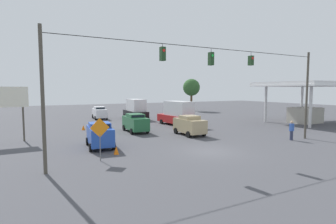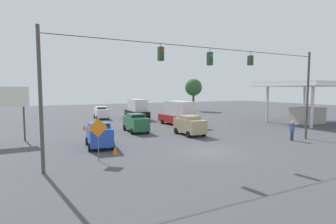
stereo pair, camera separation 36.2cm
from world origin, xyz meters
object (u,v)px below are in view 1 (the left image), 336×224
object	(u,v)px
work_zone_sign	(100,131)
roadside_billboard	(8,102)
overhead_signal_span	(210,84)
traffic_cone_fourth	(88,132)
traffic_cone_nearest	(116,150)
gas_station	(306,93)
sedan_white_withflow_deep	(99,113)
tree_horizon_left	(191,88)
sedan_green_withflow_mid	(135,122)
traffic_cone_third	(93,137)
traffic_cone_second	(105,143)
box_truck_red_oncoming_far	(178,114)
pedestrian	(292,130)
sedan_blue_parked_shoulder	(100,135)
sedan_tan_crossing_near	(190,125)
box_truck_black_oncoming_deep	(136,109)
traffic_cone_fifth	(83,128)

from	to	relation	value
work_zone_sign	roadside_billboard	bearing A→B (deg)	-60.68
overhead_signal_span	traffic_cone_fourth	world-z (taller)	overhead_signal_span
traffic_cone_nearest	gas_station	size ratio (longest dim) A/B	0.05
sedan_white_withflow_deep	tree_horizon_left	distance (m)	23.50
sedan_green_withflow_mid	traffic_cone_third	distance (m)	5.72
work_zone_sign	traffic_cone_second	bearing A→B (deg)	-108.38
box_truck_red_oncoming_far	pedestrian	xyz separation A→B (m)	(-4.22, 13.73, -0.63)
sedan_blue_parked_shoulder	sedan_tan_crossing_near	size ratio (longest dim) A/B	1.05
overhead_signal_span	work_zone_sign	bearing A→B (deg)	-8.69
tree_horizon_left	box_truck_black_oncoming_deep	bearing A→B (deg)	30.18
tree_horizon_left	sedan_green_withflow_mid	bearing A→B (deg)	45.38
traffic_cone_second	traffic_cone_fourth	size ratio (longest dim) A/B	1.00
sedan_blue_parked_shoulder	traffic_cone_second	xyz separation A→B (m)	(-0.46, -0.15, -0.75)
box_truck_black_oncoming_deep	traffic_cone_nearest	bearing A→B (deg)	65.58
overhead_signal_span	traffic_cone_nearest	xyz separation A→B (m)	(6.47, -2.47, -4.82)
sedan_tan_crossing_near	sedan_green_withflow_mid	bearing A→B (deg)	-46.76
traffic_cone_fourth	gas_station	distance (m)	29.59
sedan_green_withflow_mid	box_truck_red_oncoming_far	distance (m)	7.28
sedan_blue_parked_shoulder	traffic_cone_fourth	world-z (taller)	sedan_blue_parked_shoulder
box_truck_black_oncoming_deep	sedan_white_withflow_deep	bearing A→B (deg)	-30.18
gas_station	traffic_cone_nearest	bearing A→B (deg)	10.02
traffic_cone_third	pedestrian	world-z (taller)	pedestrian
sedan_tan_crossing_near	work_zone_sign	xyz separation A→B (m)	(10.56, 5.66, 0.94)
roadside_billboard	tree_horizon_left	xyz separation A→B (m)	(-33.64, -22.02, 1.59)
pedestrian	traffic_cone_fourth	bearing A→B (deg)	-37.12
sedan_tan_crossing_near	traffic_cone_fourth	xyz separation A→B (m)	(9.20, -5.33, -0.75)
traffic_cone_nearest	tree_horizon_left	xyz separation A→B (m)	(-26.52, -30.85, 4.87)
work_zone_sign	sedan_blue_parked_shoulder	bearing A→B (deg)	-103.11
traffic_cone_fifth	tree_horizon_left	size ratio (longest dim) A/B	0.08
box_truck_black_oncoming_deep	sedan_green_withflow_mid	world-z (taller)	box_truck_black_oncoming_deep
sedan_green_withflow_mid	sedan_white_withflow_deep	bearing A→B (deg)	-88.42
box_truck_black_oncoming_deep	traffic_cone_third	world-z (taller)	box_truck_black_oncoming_deep
sedan_green_withflow_mid	roadside_billboard	xyz separation A→B (m)	(11.99, 0.09, 2.53)
traffic_cone_nearest	gas_station	xyz separation A→B (m)	(-28.87, -5.10, 3.89)
traffic_cone_second	pedestrian	xyz separation A→B (m)	(-15.97, 5.47, 0.63)
traffic_cone_third	pedestrian	size ratio (longest dim) A/B	0.33
sedan_blue_parked_shoulder	roadside_billboard	bearing A→B (deg)	-41.73
sedan_tan_crossing_near	box_truck_red_oncoming_far	bearing A→B (deg)	-110.77
sedan_green_withflow_mid	traffic_cone_fourth	world-z (taller)	sedan_green_withflow_mid
sedan_blue_parked_shoulder	roadside_billboard	distance (m)	9.24
overhead_signal_span	roadside_billboard	bearing A→B (deg)	-39.74
box_truck_red_oncoming_far	sedan_green_withflow_mid	bearing A→B (deg)	19.34
sedan_green_withflow_mid	traffic_cone_fourth	distance (m)	5.09
sedan_white_withflow_deep	roadside_billboard	size ratio (longest dim) A/B	0.93
traffic_cone_second	tree_horizon_left	xyz separation A→B (m)	(-26.54, -27.79, 4.87)
sedan_white_withflow_deep	box_truck_red_oncoming_far	distance (m)	14.54
sedan_tan_crossing_near	sedan_white_withflow_deep	distance (m)	20.04
traffic_cone_third	work_zone_sign	xyz separation A→B (m)	(1.20, 7.74, 1.69)
traffic_cone_fourth	work_zone_sign	distance (m)	11.20
sedan_white_withflow_deep	traffic_cone_fourth	world-z (taller)	sedan_white_withflow_deep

